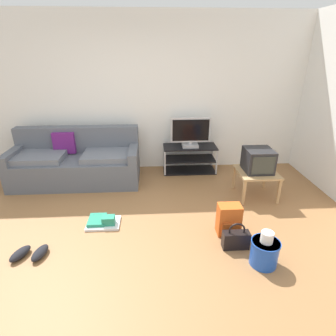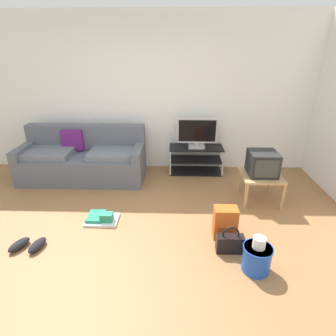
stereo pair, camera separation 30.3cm
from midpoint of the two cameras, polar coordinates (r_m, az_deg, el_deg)
ground_plane at (r=3.28m, az=-10.69°, el=-16.77°), size 9.00×9.80×0.02m
wall_back at (r=5.01m, az=-8.66°, el=14.80°), size 9.00×0.10×2.70m
couch at (r=4.90m, az=-20.33°, el=1.05°), size 2.08×0.84×0.89m
tv_stand at (r=5.02m, az=2.81°, el=1.93°), size 0.96×0.43×0.48m
flat_tv at (r=4.84m, az=2.95°, el=7.39°), size 0.70×0.22×0.53m
side_table at (r=4.27m, az=16.17°, el=-1.35°), size 0.58×0.58×0.41m
crt_tv at (r=4.20m, az=16.45°, el=1.54°), size 0.40×0.42×0.34m
backpack at (r=3.41m, az=10.13°, el=-10.70°), size 0.28×0.26×0.39m
handbag at (r=3.25m, az=11.40°, el=-14.49°), size 0.30×0.12×0.33m
cleaning_bucket at (r=3.08m, az=16.87°, el=-16.39°), size 0.30×0.30×0.40m
sneakers_pair at (r=3.53m, az=-29.26°, el=-15.40°), size 0.41×0.30×0.09m
floor_tray at (r=3.73m, az=-15.82°, el=-10.81°), size 0.42×0.32×0.14m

